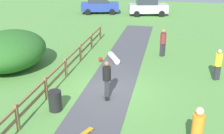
% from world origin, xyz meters
% --- Properties ---
extents(ground_plane, '(60.00, 60.00, 0.00)m').
position_xyz_m(ground_plane, '(0.00, 0.00, 0.00)').
color(ground_plane, '#568E42').
extents(asphalt_path, '(2.40, 28.00, 0.02)m').
position_xyz_m(asphalt_path, '(0.00, 0.00, 0.01)').
color(asphalt_path, '#47474C').
rests_on(asphalt_path, ground_plane).
extents(wooden_fence, '(0.12, 18.12, 1.10)m').
position_xyz_m(wooden_fence, '(-2.60, 0.00, 0.67)').
color(wooden_fence, olive).
rests_on(wooden_fence, ground_plane).
extents(bush_large, '(4.01, 4.81, 2.20)m').
position_xyz_m(bush_large, '(-6.20, 1.85, 1.10)').
color(bush_large, '#286023').
rests_on(bush_large, ground_plane).
extents(trash_bin, '(0.56, 0.56, 0.90)m').
position_xyz_m(trash_bin, '(-1.80, -2.17, 0.45)').
color(trash_bin, black).
rests_on(trash_bin, ground_plane).
extents(skater_riding, '(0.47, 0.82, 1.77)m').
position_xyz_m(skater_riding, '(0.09, -0.60, 1.01)').
color(skater_riding, black).
rests_on(skater_riding, asphalt_path).
extents(skater_fallen, '(1.40, 1.49, 0.36)m').
position_xyz_m(skater_fallen, '(-0.63, 4.28, 0.20)').
color(skater_fallen, white).
rests_on(skater_fallen, asphalt_path).
extents(skateboard_loose, '(0.50, 0.81, 0.08)m').
position_xyz_m(skateboard_loose, '(-0.05, -3.64, 0.09)').
color(skateboard_loose, '#BF8C19').
rests_on(skateboard_loose, asphalt_path).
extents(bystander_maroon, '(0.53, 0.53, 1.82)m').
position_xyz_m(bystander_maroon, '(2.37, 5.83, 1.01)').
color(bystander_maroon, '#2D2D33').
rests_on(bystander_maroon, ground_plane).
extents(bystander_orange, '(0.54, 0.54, 1.89)m').
position_xyz_m(bystander_orange, '(3.80, -4.13, 1.05)').
color(bystander_orange, '#2D2D33').
rests_on(bystander_orange, ground_plane).
extents(bystander_yellow, '(0.53, 0.53, 1.70)m').
position_xyz_m(bystander_yellow, '(5.34, 2.59, 0.93)').
color(bystander_yellow, '#2D2D33').
rests_on(bystander_yellow, ground_plane).
extents(parked_car_silver, '(4.48, 2.74, 1.92)m').
position_xyz_m(parked_car_silver, '(0.22, 19.29, 0.96)').
color(parked_car_silver, '#B7B7BC').
rests_on(parked_car_silver, ground_plane).
extents(parked_car_blue, '(4.49, 2.77, 1.92)m').
position_xyz_m(parked_car_blue, '(-5.26, 19.29, 0.96)').
color(parked_car_blue, '#283D99').
rests_on(parked_car_blue, ground_plane).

